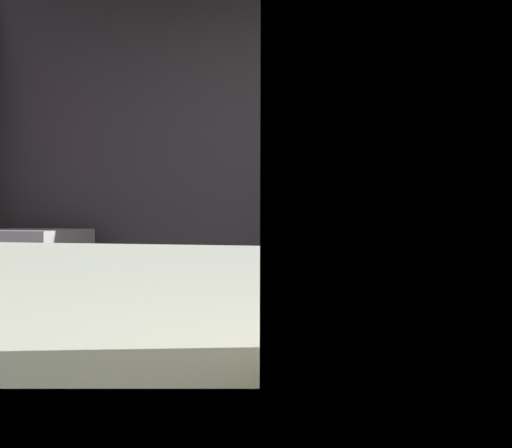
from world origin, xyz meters
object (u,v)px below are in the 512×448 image
object	(u,v)px
mixing_bowl	(236,265)
bottle_olive_oil	(387,175)
bottle_vinegar	(355,180)
bottle_hot_sauce	(316,180)
chefs_knife	(453,280)
bottle_soy	(314,175)
bartender	(357,246)
mini_fridge	(26,312)

from	to	relation	value
mixing_bowl	bottle_olive_oil	xyz separation A→B (m)	(0.54, 1.20, 0.42)
bottle_vinegar	bottle_hot_sauce	bearing A→B (deg)	163.43
chefs_knife	bottle_vinegar	size ratio (longest dim) A/B	1.34
bottle_vinegar	bottle_soy	size ratio (longest dim) A/B	0.74
bottle_hot_sauce	bottle_olive_oil	size ratio (longest dim) A/B	0.76
bartender	bottle_olive_oil	xyz separation A→B (m)	(0.05, 1.74, 0.30)
bottle_vinegar	bottle_soy	xyz separation A→B (m)	(-0.22, -0.05, 0.03)
mixing_bowl	bottle_vinegar	xyz separation A→B (m)	(0.36, 1.15, 0.39)
chefs_knife	bottle_vinegar	xyz separation A→B (m)	(-0.41, 1.28, 0.40)
mixing_bowl	bottle_olive_oil	size ratio (longest dim) A/B	0.66
bartender	bottle_soy	size ratio (longest dim) A/B	7.19
bottle_hot_sauce	bottle_vinegar	bearing A→B (deg)	-16.57
bartender	bottle_olive_oil	bearing A→B (deg)	5.17
mixing_bowl	bottle_vinegar	bearing A→B (deg)	72.46
mini_fridge	bottle_hot_sauce	bearing A→B (deg)	8.47
bottle_hot_sauce	bottle_olive_oil	world-z (taller)	bottle_olive_oil
bottle_vinegar	bottle_hot_sauce	size ratio (longest dim) A/B	0.93
mini_fridge	bottle_soy	world-z (taller)	bottle_soy
mini_fridge	bottle_olive_oil	bearing A→B (deg)	6.45
bartender	bottle_hot_sauce	world-z (taller)	bartender
bartender	bottle_olive_oil	world-z (taller)	bartender
chefs_knife	bottle_olive_oil	distance (m)	1.42
mini_fridge	mixing_bowl	bearing A→B (deg)	-30.72
mixing_bowl	bottle_hot_sauce	distance (m)	1.29
mini_fridge	mixing_bowl	xyz separation A→B (m)	(1.61, -0.96, 0.40)
mixing_bowl	bottle_soy	xyz separation A→B (m)	(0.14, 1.10, 0.41)
bartender	mixing_bowl	distance (m)	0.73
mixing_bowl	mini_fridge	bearing A→B (deg)	149.28
mixing_bowl	bottle_olive_oil	distance (m)	1.38
bartender	chefs_knife	world-z (taller)	bartender
chefs_knife	bottle_vinegar	bearing A→B (deg)	87.71
mini_fridge	mixing_bowl	world-z (taller)	mini_fridge
bartender	bottle_soy	world-z (taller)	bartender
mixing_bowl	chefs_knife	xyz separation A→B (m)	(0.77, -0.13, -0.02)
bottle_hot_sauce	bottle_olive_oil	xyz separation A→B (m)	(0.40, -0.02, 0.03)
bottle_vinegar	bottle_hot_sauce	world-z (taller)	bottle_hot_sauce
chefs_knife	bottle_vinegar	distance (m)	1.40
bottle_olive_oil	bottle_soy	world-z (taller)	bottle_olive_oil
bottle_vinegar	bottle_soy	bearing A→B (deg)	-168.17
mini_fridge	bottle_soy	distance (m)	1.94
mini_fridge	bottle_soy	bearing A→B (deg)	4.73
chefs_knife	bottle_olive_oil	world-z (taller)	bottle_olive_oil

